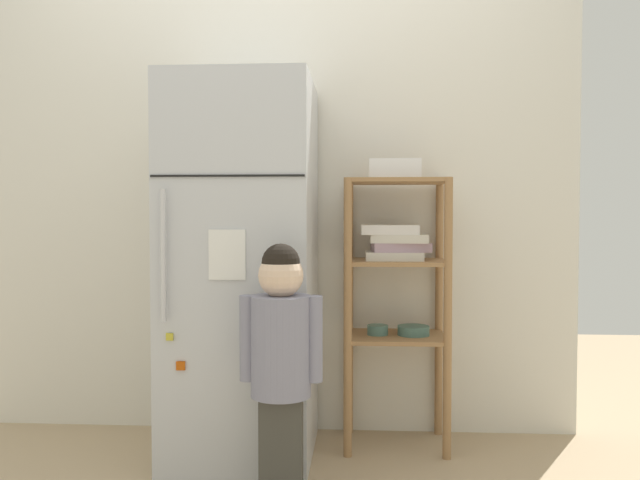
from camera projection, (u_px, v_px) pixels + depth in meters
ground_plane at (268, 455)px, 2.83m from camera, size 6.00×6.00×0.00m
kitchen_wall_back at (278, 211)px, 3.15m from camera, size 2.81×0.03×2.10m
refrigerator at (243, 269)px, 2.82m from camera, size 0.60×0.67×1.60m
child_standing at (281, 345)px, 2.36m from camera, size 0.30×0.22×0.93m
pantry_shelf_unit at (396, 272)px, 2.93m from camera, size 0.45×0.35×1.19m
fruit_bin at (396, 170)px, 2.89m from camera, size 0.22×0.14×0.09m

